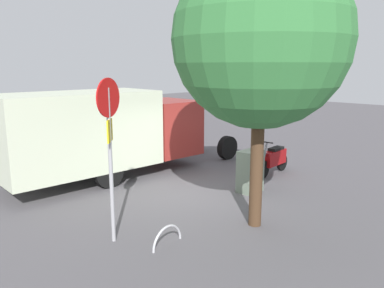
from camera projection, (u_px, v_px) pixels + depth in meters
The scene contains 7 objects.
ground_plane at pixel (200, 195), 10.70m from camera, with size 60.00×60.00×0.00m, color #524F53.
box_truck_near at pixel (108, 129), 12.13m from camera, with size 8.56×2.74×2.79m.
motorcycle at pixel (274, 159), 12.68m from camera, with size 1.81×0.55×1.20m.
stop_sign at pixel (110, 135), 7.43m from camera, with size 0.71×0.33×3.34m.
street_tree at pixel (261, 40), 7.87m from camera, with size 3.73×3.73×5.96m.
utility_cabinet at pixel (250, 171), 10.85m from camera, with size 0.70×0.50×1.21m, color slate.
bike_rack_hoop at pixel (167, 245), 7.69m from camera, with size 0.85×0.85×0.05m, color #B7B7BC.
Camera 1 is at (7.53, 6.87, 3.55)m, focal length 35.65 mm.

